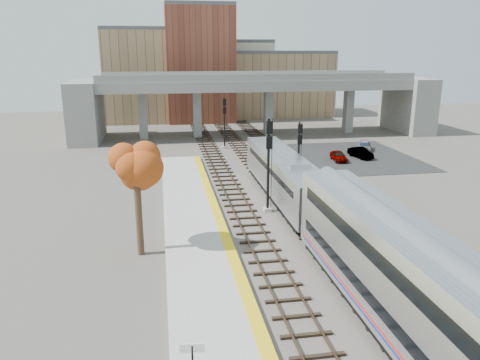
{
  "coord_description": "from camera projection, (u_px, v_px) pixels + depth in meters",
  "views": [
    {
      "loc": [
        -9.4,
        -25.42,
        12.85
      ],
      "look_at": [
        -3.22,
        10.99,
        2.5
      ],
      "focal_mm": 35.0,
      "sensor_mm": 36.0,
      "label": 1
    }
  ],
  "objects": [
    {
      "name": "tracks",
      "position": [
        284.0,
        200.0,
        41.11
      ],
      "size": [
        10.7,
        95.0,
        0.25
      ],
      "color": "black",
      "rests_on": "ground"
    },
    {
      "name": "signal_mast_far",
      "position": [
        225.0,
        124.0,
        61.96
      ],
      "size": [
        0.6,
        0.64,
        6.75
      ],
      "color": "#9E9E99",
      "rests_on": "ground"
    },
    {
      "name": "parking_lot",
      "position": [
        354.0,
        157.0,
        57.95
      ],
      "size": [
        14.0,
        18.0,
        0.04
      ],
      "primitive_type": "cube",
      "color": "black",
      "rests_on": "ground"
    },
    {
      "name": "signal_mast_near",
      "position": [
        268.0,
        166.0,
        37.27
      ],
      "size": [
        0.6,
        0.64,
        7.65
      ],
      "color": "#9E9E99",
      "rests_on": "ground"
    },
    {
      "name": "ground",
      "position": [
        320.0,
        263.0,
        29.11
      ],
      "size": [
        160.0,
        160.0,
        0.0
      ],
      "primitive_type": "plane",
      "color": "#47423D",
      "rests_on": "ground"
    },
    {
      "name": "car_b",
      "position": [
        361.0,
        153.0,
        57.01
      ],
      "size": [
        2.08,
        4.01,
        1.26
      ],
      "primitive_type": "imported",
      "rotation": [
        0.0,
        0.0,
        0.2
      ],
      "color": "#99999E",
      "rests_on": "parking_lot"
    },
    {
      "name": "overpass",
      "position": [
        255.0,
        97.0,
        71.06
      ],
      "size": [
        54.0,
        12.0,
        9.5
      ],
      "color": "slate",
      "rests_on": "ground"
    },
    {
      "name": "tree",
      "position": [
        136.0,
        171.0,
        28.91
      ],
      "size": [
        3.6,
        3.6,
        7.53
      ],
      "color": "#382619",
      "rests_on": "ground"
    },
    {
      "name": "station_sign",
      "position": [
        192.0,
        359.0,
        16.99
      ],
      "size": [
        0.9,
        0.16,
        2.27
      ],
      "rotation": [
        0.0,
        0.0,
        -0.12
      ],
      "color": "black",
      "rests_on": "platform"
    },
    {
      "name": "locomotive",
      "position": [
        284.0,
        175.0,
        40.75
      ],
      "size": [
        3.02,
        19.05,
        4.1
      ],
      "color": "#A8AAB2",
      "rests_on": "ground"
    },
    {
      "name": "platform",
      "position": [
        204.0,
        269.0,
        27.9
      ],
      "size": [
        4.5,
        60.0,
        0.35
      ],
      "primitive_type": "cube",
      "color": "#9E9E99",
      "rests_on": "ground"
    },
    {
      "name": "car_a",
      "position": [
        339.0,
        156.0,
        55.46
      ],
      "size": [
        1.68,
        3.64,
        1.21
      ],
      "primitive_type": "imported",
      "rotation": [
        0.0,
        0.0,
        -0.07
      ],
      "color": "#99999E",
      "rests_on": "parking_lot"
    },
    {
      "name": "yellow_strip",
      "position": [
        236.0,
        264.0,
        28.15
      ],
      "size": [
        0.7,
        60.0,
        0.01
      ],
      "primitive_type": "cube",
      "color": "yellow",
      "rests_on": "platform"
    },
    {
      "name": "coach",
      "position": [
        426.0,
        304.0,
        19.15
      ],
      "size": [
        3.03,
        25.0,
        5.0
      ],
      "color": "#A8AAB2",
      "rests_on": "ground"
    },
    {
      "name": "signal_mast_mid",
      "position": [
        299.0,
        159.0,
        43.2
      ],
      "size": [
        0.6,
        0.64,
        6.48
      ],
      "color": "#9E9E99",
      "rests_on": "ground"
    },
    {
      "name": "car_c",
      "position": [
        364.0,
        146.0,
        61.03
      ],
      "size": [
        3.17,
        4.29,
        1.16
      ],
      "primitive_type": "imported",
      "rotation": [
        0.0,
        0.0,
        -0.44
      ],
      "color": "#99999E",
      "rests_on": "parking_lot"
    },
    {
      "name": "buildings_far",
      "position": [
        215.0,
        76.0,
        90.39
      ],
      "size": [
        43.0,
        21.0,
        20.6
      ],
      "color": "#A1835D",
      "rests_on": "ground"
    }
  ]
}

